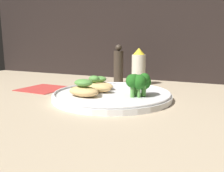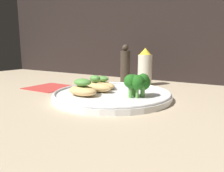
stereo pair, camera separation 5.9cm
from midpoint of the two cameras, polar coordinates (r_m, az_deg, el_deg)
ground_plane at (r=59.57cm, az=2.83°, el=-3.72°), size 180.00×180.00×1.00cm
plate at (r=59.23cm, az=2.84°, el=-2.32°), size 31.91×31.91×2.00cm
grilled_meat_front at (r=56.00cm, az=-4.71°, el=-0.74°), size 9.04×6.21×4.43cm
grilled_meat_middle at (r=61.02cm, az=-1.69°, el=-0.02°), size 10.41×4.71×4.63cm
grilled_meat_back at (r=65.85cm, az=0.12°, el=0.57°), size 10.56×7.32×3.77cm
broccoli_bunch at (r=54.84cm, az=9.76°, el=1.01°), size 5.53×6.92×5.99cm
sauce_bottle at (r=79.82cm, az=10.68°, el=4.72°), size 5.02×5.02×13.47cm
pepper_grinder at (r=83.01cm, az=5.49°, el=5.24°), size 3.63×3.63×14.69cm
napkin at (r=76.90cm, az=-13.82°, el=-0.31°), size 13.69×13.69×0.40cm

